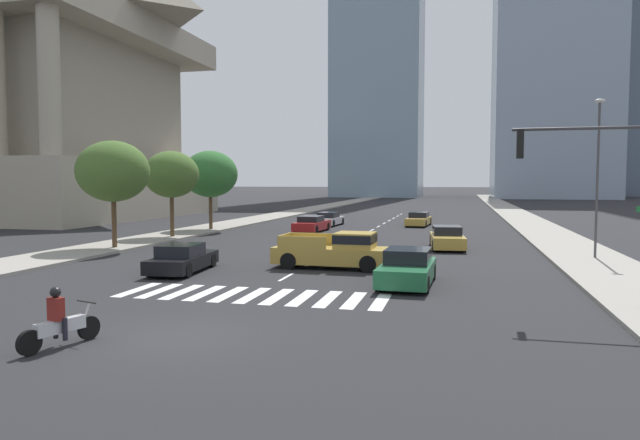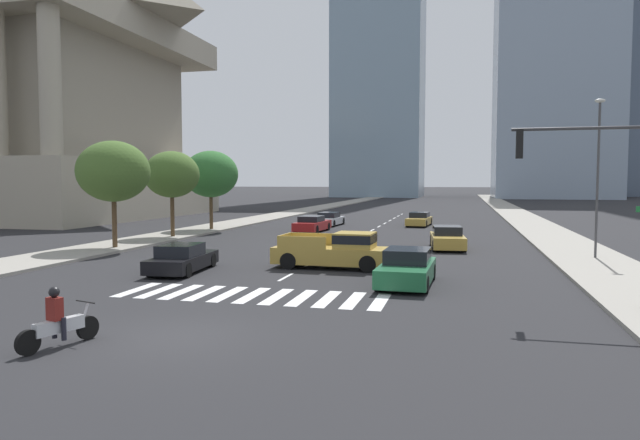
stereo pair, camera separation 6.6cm
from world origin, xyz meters
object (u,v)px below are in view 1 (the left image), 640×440
at_px(street_tree_nearest, 113,171).
at_px(street_tree_second, 171,175).
at_px(sedan_silver_1, 329,219).
at_px(street_lamp_east, 598,167).
at_px(sedan_gold_0, 419,220).
at_px(sedan_black_3, 182,259).
at_px(street_tree_third, 210,174).
at_px(motorcycle_lead, 60,324).
at_px(sedan_red_5, 312,224).
at_px(sedan_gold_4, 447,238).
at_px(sedan_green_2, 407,268).
at_px(traffic_signal_near, 596,176).
at_px(pickup_truck, 338,251).

relative_size(street_tree_nearest, street_tree_second, 1.04).
bearing_deg(sedan_silver_1, street_lamp_east, -133.50).
relative_size(sedan_gold_0, street_tree_nearest, 0.77).
xyz_separation_m(sedan_black_3, street_tree_nearest, (-7.75, 6.74, 3.98)).
bearing_deg(street_tree_nearest, street_tree_second, 90.00).
bearing_deg(street_lamp_east, street_tree_third, 155.91).
bearing_deg(motorcycle_lead, street_lamp_east, -22.00).
bearing_deg(sedan_gold_0, motorcycle_lead, -3.54).
relative_size(motorcycle_lead, sedan_silver_1, 0.44).
bearing_deg(sedan_red_5, street_lamp_east, -121.96).
height_order(sedan_red_5, street_tree_third, street_tree_third).
height_order(motorcycle_lead, street_tree_nearest, street_tree_nearest).
distance_m(sedan_gold_0, sedan_gold_4, 17.60).
distance_m(street_tree_nearest, street_tree_second, 6.98).
relative_size(sedan_silver_1, sedan_green_2, 1.07).
bearing_deg(street_tree_second, street_tree_nearest, -90.00).
relative_size(sedan_green_2, sedan_red_5, 0.94).
bearing_deg(street_tree_third, sedan_gold_0, 29.44).
height_order(street_tree_nearest, street_tree_third, street_tree_third).
height_order(sedan_silver_1, street_tree_second, street_tree_second).
relative_size(street_tree_second, street_tree_third, 0.94).
height_order(traffic_signal_near, street_lamp_east, street_lamp_east).
bearing_deg(street_tree_second, street_lamp_east, -11.37).
xyz_separation_m(sedan_silver_1, sedan_red_5, (0.05, -6.48, 0.02)).
xyz_separation_m(pickup_truck, sedan_gold_4, (4.69, 9.19, -0.19)).
relative_size(pickup_truck, sedan_gold_4, 1.13).
distance_m(street_tree_second, street_tree_third, 6.47).
xyz_separation_m(motorcycle_lead, sedan_green_2, (7.36, 10.51, 0.05)).
relative_size(motorcycle_lead, sedan_gold_4, 0.45).
distance_m(sedan_silver_1, traffic_signal_near, 35.36).
distance_m(motorcycle_lead, sedan_silver_1, 39.01).
distance_m(motorcycle_lead, street_lamp_east, 25.76).
distance_m(pickup_truck, street_tree_second, 18.36).
xyz_separation_m(sedan_silver_1, street_tree_third, (-8.13, -7.42, 4.00)).
bearing_deg(street_lamp_east, sedan_gold_0, 116.33).
bearing_deg(sedan_green_2, sedan_gold_4, 176.37).
bearing_deg(sedan_gold_4, street_tree_third, -119.32).
bearing_deg(sedan_gold_4, sedan_silver_1, -151.21).
bearing_deg(motorcycle_lead, traffic_signal_near, -44.14).
bearing_deg(sedan_gold_4, street_lamp_east, 59.78).
bearing_deg(sedan_gold_4, motorcycle_lead, -25.76).
xyz_separation_m(pickup_truck, sedan_green_2, (3.48, -3.50, -0.18)).
height_order(sedan_silver_1, sedan_red_5, sedan_red_5).
bearing_deg(motorcycle_lead, street_tree_third, 35.02).
bearing_deg(sedan_gold_0, sedan_silver_1, -74.02).
xyz_separation_m(sedan_red_5, street_tree_nearest, (-8.19, -14.38, 3.97)).
bearing_deg(street_tree_third, traffic_signal_near, -45.63).
bearing_deg(sedan_green_2, street_tree_third, -138.14).
bearing_deg(sedan_silver_1, pickup_truck, -163.29).
xyz_separation_m(sedan_gold_4, traffic_signal_near, (4.76, -15.82, 3.52)).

